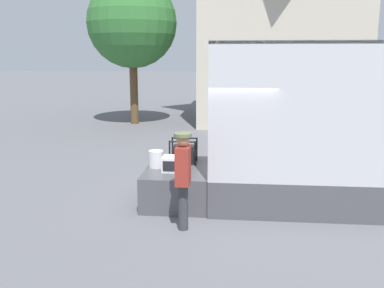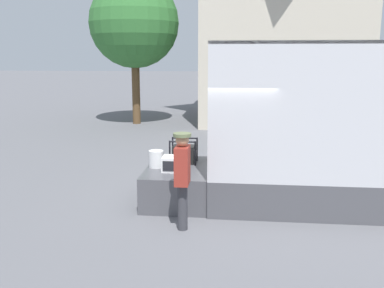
{
  "view_description": "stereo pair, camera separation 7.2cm",
  "coord_description": "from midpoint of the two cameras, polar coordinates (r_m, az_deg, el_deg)",
  "views": [
    {
      "loc": [
        0.46,
        -8.8,
        3.06
      ],
      "look_at": [
        -0.38,
        -0.2,
        1.28
      ],
      "focal_mm": 40.0,
      "sensor_mm": 36.0,
      "label": 1
    },
    {
      "loc": [
        0.54,
        -8.79,
        3.06
      ],
      "look_at": [
        -0.38,
        -0.2,
        1.28
      ],
      "focal_mm": 40.0,
      "sensor_mm": 36.0,
      "label": 2
    }
  ],
  "objects": [
    {
      "name": "microwave",
      "position": [
        8.84,
        -2.24,
        -2.64
      ],
      "size": [
        0.46,
        0.43,
        0.3
      ],
      "color": "white",
      "rests_on": "tailgate_deck"
    },
    {
      "name": "worker_person",
      "position": [
        7.49,
        -1.02,
        -3.62
      ],
      "size": [
        0.32,
        0.44,
        1.76
      ],
      "color": "#38383D",
      "rests_on": "ground"
    },
    {
      "name": "house_backdrop",
      "position": [
        21.86,
        11.65,
        16.92
      ],
      "size": [
        7.43,
        8.29,
        10.12
      ],
      "color": "beige",
      "rests_on": "ground"
    },
    {
      "name": "orange_bucket",
      "position": [
        9.15,
        -4.58,
        -1.99
      ],
      "size": [
        0.31,
        0.31,
        0.36
      ],
      "color": "silver",
      "rests_on": "tailgate_deck"
    },
    {
      "name": "portable_generator",
      "position": [
        9.48,
        -0.8,
        -1.33
      ],
      "size": [
        0.59,
        0.46,
        0.54
      ],
      "color": "black",
      "rests_on": "tailgate_deck"
    },
    {
      "name": "ground_plane",
      "position": [
        9.33,
        2.7,
        -7.51
      ],
      "size": [
        160.0,
        160.0,
        0.0
      ],
      "primitive_type": "plane",
      "color": "slate"
    },
    {
      "name": "street_tree",
      "position": [
        19.78,
        -7.6,
        15.68
      ],
      "size": [
        3.97,
        3.97,
        6.49
      ],
      "color": "brown",
      "rests_on": "ground"
    },
    {
      "name": "tailgate_deck",
      "position": [
        9.28,
        -1.5,
        -5.25
      ],
      "size": [
        1.36,
        2.08,
        0.73
      ],
      "primitive_type": "cube",
      "color": "#4C4C51",
      "rests_on": "ground"
    }
  ]
}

